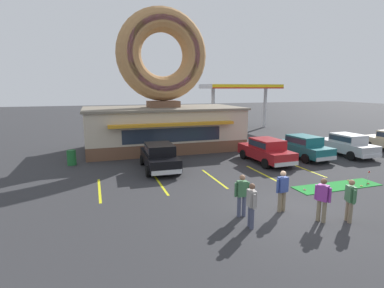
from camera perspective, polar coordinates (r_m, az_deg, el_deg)
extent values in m
plane|color=#2D2D30|center=(12.93, 17.76, -12.06)|extent=(160.00, 160.00, 0.00)
cube|color=brown|center=(24.56, -5.39, 0.20)|extent=(12.00, 6.00, 0.90)
cube|color=beige|center=(24.32, -5.45, 3.91)|extent=(12.00, 6.00, 2.30)
cube|color=slate|center=(24.21, -5.51, 6.80)|extent=(12.30, 6.30, 0.16)
cube|color=orange|center=(21.10, -3.47, 3.74)|extent=(9.00, 0.60, 0.20)
cube|color=#232D3D|center=(21.49, -3.64, 1.70)|extent=(7.20, 0.03, 1.00)
cube|color=brown|center=(24.19, -5.52, 7.58)|extent=(2.40, 1.80, 0.50)
torus|color=#B27F4C|center=(24.29, -5.69, 16.57)|extent=(7.10, 1.90, 7.10)
torus|color=#D8728C|center=(23.87, -5.45, 16.68)|extent=(6.25, 1.05, 6.24)
cube|color=#1E842D|center=(16.88, 25.91, -7.22)|extent=(4.64, 1.22, 0.03)
torus|color=#D8667F|center=(15.58, 20.67, -8.14)|extent=(0.13, 0.13, 0.04)
torus|color=#D8667F|center=(16.17, 24.46, -7.74)|extent=(0.13, 0.13, 0.04)
torus|color=#E5C666|center=(17.36, 29.56, -6.95)|extent=(0.13, 0.13, 0.04)
torus|color=#E5C666|center=(18.05, 27.63, -6.13)|extent=(0.13, 0.13, 0.04)
torus|color=brown|center=(17.95, 30.54, -6.50)|extent=(0.13, 0.13, 0.04)
sphere|color=white|center=(16.15, 23.14, -7.64)|extent=(0.04, 0.04, 0.04)
cylinder|color=silver|center=(18.33, 30.47, -5.32)|extent=(0.01, 0.01, 0.55)
cube|color=red|center=(18.32, 30.66, -4.62)|extent=(0.12, 0.01, 0.08)
cube|color=#B2B5BA|center=(24.61, 27.22, -0.42)|extent=(1.81, 4.42, 0.68)
cube|color=#B2B5BA|center=(24.41, 27.60, 0.99)|extent=(1.58, 2.12, 0.60)
cube|color=#232D3D|center=(24.41, 27.60, 1.04)|extent=(1.60, 2.03, 0.36)
cube|color=silver|center=(26.22, 23.70, -0.06)|extent=(1.67, 0.12, 0.24)
cube|color=silver|center=(23.20, 31.10, -1.99)|extent=(1.67, 0.12, 0.24)
cylinder|color=black|center=(25.02, 23.52, -0.75)|extent=(0.23, 0.64, 0.64)
cylinder|color=black|center=(26.23, 26.37, -0.49)|extent=(0.23, 0.64, 0.64)
cylinder|color=black|center=(23.13, 28.04, -2.00)|extent=(0.23, 0.64, 0.64)
cylinder|color=black|center=(24.43, 30.87, -1.65)|extent=(0.23, 0.64, 0.64)
cube|color=maroon|center=(20.39, 13.81, -1.62)|extent=(1.88, 4.45, 0.68)
cube|color=maroon|center=(20.14, 14.13, 0.08)|extent=(1.62, 2.14, 0.60)
cube|color=#232D3D|center=(20.14, 14.13, 0.13)|extent=(1.64, 2.06, 0.36)
cube|color=silver|center=(22.28, 10.62, -1.09)|extent=(1.67, 0.15, 0.24)
cube|color=silver|center=(18.68, 17.56, -3.68)|extent=(1.67, 0.15, 0.24)
cylinder|color=black|center=(21.14, 9.74, -1.97)|extent=(0.24, 0.65, 0.64)
cylinder|color=black|center=(22.05, 13.73, -1.60)|extent=(0.24, 0.65, 0.64)
cylinder|color=black|center=(18.88, 13.82, -3.65)|extent=(0.24, 0.65, 0.64)
cylinder|color=black|center=(19.90, 18.06, -3.14)|extent=(0.24, 0.65, 0.64)
cube|color=silver|center=(29.31, 30.29, 0.43)|extent=(1.67, 0.21, 0.24)
cylinder|color=black|center=(28.12, 30.55, -0.18)|extent=(0.26, 0.65, 0.64)
cylinder|color=black|center=(29.53, 32.63, 0.06)|extent=(0.26, 0.65, 0.64)
cube|color=#196066|center=(22.50, 20.21, -0.83)|extent=(2.05, 4.51, 0.68)
cube|color=#196066|center=(22.28, 20.57, 0.71)|extent=(1.70, 2.20, 0.60)
cube|color=#232D3D|center=(22.28, 20.57, 0.76)|extent=(1.71, 2.12, 0.36)
cube|color=silver|center=(24.20, 16.65, -0.43)|extent=(1.67, 0.21, 0.24)
cube|color=silver|center=(20.99, 24.23, -2.58)|extent=(1.67, 0.21, 0.24)
cylinder|color=black|center=(23.02, 16.26, -1.22)|extent=(0.26, 0.65, 0.64)
cylinder|color=black|center=(24.14, 19.55, -0.87)|extent=(0.26, 0.65, 0.64)
cylinder|color=black|center=(21.00, 20.85, -2.61)|extent=(0.26, 0.65, 0.64)
cylinder|color=black|center=(22.22, 24.19, -2.15)|extent=(0.26, 0.65, 0.64)
cube|color=black|center=(18.22, -6.24, -2.82)|extent=(1.91, 4.46, 0.68)
cube|color=black|center=(17.94, -6.20, -0.94)|extent=(1.63, 2.15, 0.60)
cube|color=#232D3D|center=(17.93, -6.20, -0.87)|extent=(1.65, 2.07, 0.36)
cube|color=silver|center=(20.42, -7.34, -2.07)|extent=(1.67, 0.16, 0.24)
cube|color=silver|center=(16.16, -4.82, -5.42)|extent=(1.67, 0.16, 0.24)
cylinder|color=black|center=(19.49, -9.48, -3.04)|extent=(0.24, 0.65, 0.64)
cylinder|color=black|center=(19.76, -4.41, -2.73)|extent=(0.24, 0.65, 0.64)
cylinder|color=black|center=(16.87, -8.35, -5.16)|extent=(0.24, 0.65, 0.64)
cylinder|color=black|center=(17.18, -2.52, -4.76)|extent=(0.24, 0.65, 0.64)
cylinder|color=#7F7056|center=(12.78, 27.50, -11.15)|extent=(0.15, 0.15, 0.79)
cylinder|color=#7F7056|center=(12.62, 27.93, -11.47)|extent=(0.15, 0.15, 0.79)
cube|color=#386B42|center=(12.48, 27.98, -8.37)|extent=(0.34, 0.43, 0.58)
cylinder|color=#386B42|center=(12.69, 27.44, -8.15)|extent=(0.10, 0.10, 0.53)
cylinder|color=#386B42|center=(12.28, 28.53, -8.86)|extent=(0.10, 0.10, 0.53)
sphere|color=#9E7051|center=(12.35, 28.16, -6.50)|extent=(0.21, 0.21, 0.21)
cylinder|color=#7F7056|center=(12.61, 16.36, -10.55)|extent=(0.15, 0.15, 0.83)
cylinder|color=#7F7056|center=(12.74, 17.05, -10.37)|extent=(0.15, 0.15, 0.83)
cube|color=#33478C|center=(12.44, 16.89, -7.38)|extent=(0.41, 0.28, 0.61)
cylinder|color=#33478C|center=(12.29, 16.00, -7.70)|extent=(0.10, 0.10, 0.56)
cylinder|color=#33478C|center=(12.61, 17.74, -7.32)|extent=(0.10, 0.10, 0.56)
sphere|color=tan|center=(12.31, 17.00, -5.41)|extent=(0.22, 0.22, 0.22)
cylinder|color=#474C66|center=(11.85, 8.94, -11.66)|extent=(0.15, 0.15, 0.82)
cylinder|color=#474C66|center=(11.92, 9.87, -11.57)|extent=(0.15, 0.15, 0.82)
cube|color=#386B42|center=(11.64, 9.51, -8.38)|extent=(0.41, 0.29, 0.60)
cylinder|color=#386B42|center=(11.57, 8.33, -8.62)|extent=(0.10, 0.10, 0.55)
cylinder|color=#386B42|center=(11.73, 10.67, -8.42)|extent=(0.10, 0.10, 0.55)
sphere|color=#9E7051|center=(11.50, 9.58, -6.32)|extent=(0.22, 0.22, 0.22)
cylinder|color=#474C66|center=(10.98, 11.35, -13.66)|extent=(0.15, 0.15, 0.80)
cylinder|color=#474C66|center=(11.15, 10.97, -13.25)|extent=(0.15, 0.15, 0.80)
cube|color=gray|center=(10.80, 11.29, -10.09)|extent=(0.29, 0.41, 0.59)
cylinder|color=gray|center=(10.60, 11.78, -10.70)|extent=(0.10, 0.10, 0.54)
cylinder|color=gray|center=(11.03, 10.81, -9.79)|extent=(0.10, 0.10, 0.54)
sphere|color=brown|center=(10.66, 11.37, -7.92)|extent=(0.21, 0.21, 0.21)
cylinder|color=#7F7056|center=(12.24, 23.87, -11.74)|extent=(0.15, 0.15, 0.82)
cylinder|color=#7F7056|center=(12.30, 22.98, -11.56)|extent=(0.15, 0.15, 0.82)
cube|color=#8C3393|center=(12.03, 23.67, -8.52)|extent=(0.39, 0.45, 0.60)
cylinder|color=#8C3393|center=(11.96, 24.79, -8.86)|extent=(0.10, 0.10, 0.55)
cylinder|color=#8C3393|center=(12.12, 22.54, -8.44)|extent=(0.10, 0.10, 0.55)
sphere|color=brown|center=(11.90, 23.83, -6.52)|extent=(0.22, 0.22, 0.22)
cylinder|color=#1E662D|center=(20.67, -21.96, -2.45)|extent=(0.56, 0.56, 0.95)
torus|color=#123D1B|center=(20.58, -22.05, -1.16)|extent=(0.57, 0.57, 0.05)
cylinder|color=silver|center=(35.47, 4.00, 6.61)|extent=(0.40, 0.40, 4.80)
cylinder|color=silver|center=(38.66, 13.72, 6.66)|extent=(0.40, 0.40, 4.80)
cube|color=silver|center=(36.85, 9.19, 10.77)|extent=(9.00, 4.40, 0.50)
cube|color=yellow|center=(34.89, 10.89, 10.73)|extent=(9.00, 0.04, 0.44)
cube|color=red|center=(34.87, 10.90, 10.45)|extent=(9.00, 0.04, 0.12)
cube|color=yellow|center=(15.35, -17.21, -8.38)|extent=(0.12, 3.60, 0.01)
cube|color=yellow|center=(15.66, -6.08, -7.57)|extent=(0.12, 3.60, 0.01)
cube|color=yellow|center=(16.51, 4.21, -6.57)|extent=(0.12, 3.60, 0.01)
cube|color=yellow|center=(17.83, 13.20, -5.52)|extent=(0.12, 3.60, 0.01)
cube|color=yellow|center=(19.53, 20.76, -4.53)|extent=(0.12, 3.60, 0.01)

